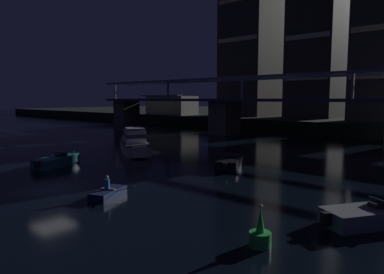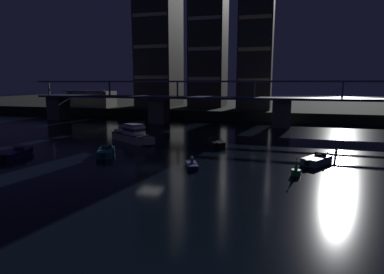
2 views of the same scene
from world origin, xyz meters
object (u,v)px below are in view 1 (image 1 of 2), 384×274
object	(u,v)px
speedboat_near_right	(230,162)
channel_buoy	(260,235)
speedboat_mid_left	(57,161)
dinghy_with_paddler	(108,193)
cabin_cruiser_near_left	(135,143)
speedboat_near_center	(368,216)
tower_west_tall	(318,19)
tower_west_low	(254,24)
river_bridge	(300,111)
waterfront_pavilion	(171,105)

from	to	relation	value
speedboat_near_right	channel_buoy	world-z (taller)	channel_buoy
speedboat_mid_left	dinghy_with_paddler	world-z (taller)	dinghy_with_paddler
cabin_cruiser_near_left	speedboat_near_center	xyz separation A→B (m)	(26.00, -6.93, -0.64)
channel_buoy	speedboat_near_center	bearing A→B (deg)	65.74
tower_west_tall	cabin_cruiser_near_left	distance (m)	50.57
tower_west_low	speedboat_mid_left	world-z (taller)	tower_west_low
river_bridge	cabin_cruiser_near_left	size ratio (longest dim) A/B	9.72
channel_buoy	dinghy_with_paddler	size ratio (longest dim) A/B	0.62
cabin_cruiser_near_left	river_bridge	bearing A→B (deg)	69.54
speedboat_mid_left	channel_buoy	world-z (taller)	channel_buoy
tower_west_tall	dinghy_with_paddler	xyz separation A→B (m)	(11.47, -58.50, -21.65)
river_bridge	waterfront_pavilion	size ratio (longest dim) A/B	6.92
speedboat_near_center	channel_buoy	size ratio (longest dim) A/B	2.73
speedboat_near_right	waterfront_pavilion	bearing A→B (deg)	140.48
cabin_cruiser_near_left	dinghy_with_paddler	world-z (taller)	cabin_cruiser_near_left
tower_west_low	speedboat_near_center	xyz separation A→B (m)	(38.99, -52.14, -22.45)
tower_west_low	cabin_cruiser_near_left	bearing A→B (deg)	-73.97
speedboat_near_right	channel_buoy	size ratio (longest dim) A/B	2.84
speedboat_near_right	speedboat_mid_left	distance (m)	15.47
waterfront_pavilion	cabin_cruiser_near_left	distance (m)	45.82
speedboat_near_center	dinghy_with_paddler	size ratio (longest dim) A/B	1.70
waterfront_pavilion	cabin_cruiser_near_left	bearing A→B (deg)	-50.04
tower_west_low	channel_buoy	xyz separation A→B (m)	(36.46, -57.76, -22.39)
tower_west_tall	cabin_cruiser_near_left	bearing A→B (deg)	-91.75
waterfront_pavilion	speedboat_near_center	bearing A→B (deg)	-37.16
tower_west_tall	waterfront_pavilion	bearing A→B (deg)	-160.29
tower_west_tall	speedboat_near_right	size ratio (longest dim) A/B	7.97
tower_west_low	speedboat_mid_left	bearing A→B (deg)	-75.74
tower_west_low	channel_buoy	world-z (taller)	tower_west_low
speedboat_near_right	speedboat_mid_left	xyz separation A→B (m)	(-11.96, -9.81, 0.00)
speedboat_near_right	dinghy_with_paddler	size ratio (longest dim) A/B	1.77
waterfront_pavilion	dinghy_with_paddler	xyz separation A→B (m)	(42.21, -47.48, -4.16)
waterfront_pavilion	speedboat_near_right	size ratio (longest dim) A/B	2.48
tower_west_low	tower_west_tall	size ratio (longest dim) A/B	1.05
speedboat_near_center	river_bridge	bearing A→B (deg)	120.05
river_bridge	cabin_cruiser_near_left	bearing A→B (deg)	-110.46
cabin_cruiser_near_left	channel_buoy	distance (m)	26.61
channel_buoy	speedboat_near_right	bearing A→B (deg)	129.70
river_bridge	speedboat_near_center	xyz separation A→B (m)	(17.37, -30.03, -3.79)
speedboat_mid_left	cabin_cruiser_near_left	bearing A→B (deg)	95.60
river_bridge	waterfront_pavilion	bearing A→B (deg)	162.58
tower_west_tall	cabin_cruiser_near_left	size ratio (longest dim) A/B	4.50
speedboat_near_right	speedboat_mid_left	world-z (taller)	same
speedboat_near_right	speedboat_mid_left	size ratio (longest dim) A/B	0.99
cabin_cruiser_near_left	speedboat_near_center	distance (m)	26.91
tower_west_tall	channel_buoy	xyz separation A→B (m)	(22.06, -58.58, -21.45)
cabin_cruiser_near_left	speedboat_mid_left	world-z (taller)	cabin_cruiser_near_left
waterfront_pavilion	speedboat_near_center	distance (m)	69.56
tower_west_tall	speedboat_near_right	xyz separation A→B (m)	(11.50, -45.86, -21.51)
tower_west_tall	dinghy_with_paddler	distance (m)	63.42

